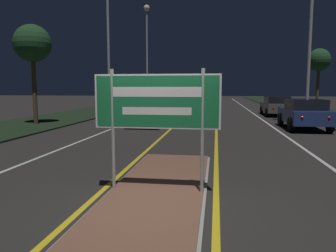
% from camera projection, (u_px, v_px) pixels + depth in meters
% --- Properties ---
extents(ground_plane, '(160.00, 160.00, 0.00)m').
position_uv_depth(ground_plane, '(150.00, 207.00, 5.87)').
color(ground_plane, '#282623').
extents(median_island, '(1.95, 7.00, 0.10)m').
position_uv_depth(median_island, '(157.00, 193.00, 6.51)').
color(median_island, '#999993').
rests_on(median_island, ground_plane).
extents(verge_left, '(5.00, 100.00, 0.08)m').
position_uv_depth(verge_left, '(85.00, 113.00, 26.89)').
color(verge_left, black).
rests_on(verge_left, ground_plane).
extents(verge_right, '(5.00, 100.00, 0.08)m').
position_uv_depth(verge_right, '(330.00, 116.00, 24.14)').
color(verge_right, black).
rests_on(verge_right, ground_plane).
extents(centre_line_yellow_left, '(0.12, 70.00, 0.01)m').
position_uv_depth(centre_line_yellow_left, '(191.00, 111.00, 30.60)').
color(centre_line_yellow_left, gold).
rests_on(centre_line_yellow_left, ground_plane).
extents(centre_line_yellow_right, '(0.12, 70.00, 0.01)m').
position_uv_depth(centre_line_yellow_right, '(216.00, 111.00, 30.26)').
color(centre_line_yellow_right, gold).
rests_on(centre_line_yellow_right, ground_plane).
extents(lane_line_white_left, '(0.12, 70.00, 0.01)m').
position_uv_depth(lane_line_white_left, '(159.00, 110.00, 31.04)').
color(lane_line_white_left, silver).
rests_on(lane_line_white_left, ground_plane).
extents(lane_line_white_right, '(0.12, 70.00, 0.01)m').
position_uv_depth(lane_line_white_right, '(250.00, 111.00, 29.82)').
color(lane_line_white_right, silver).
rests_on(lane_line_white_right, ground_plane).
extents(edge_line_white_left, '(0.10, 70.00, 0.01)m').
position_uv_depth(edge_line_white_left, '(129.00, 110.00, 31.47)').
color(edge_line_white_left, silver).
rests_on(edge_line_white_left, ground_plane).
extents(edge_line_white_right, '(0.10, 70.00, 0.01)m').
position_uv_depth(edge_line_white_right, '(284.00, 111.00, 29.39)').
color(edge_line_white_right, silver).
rests_on(edge_line_white_right, ground_plane).
extents(highway_sign, '(2.46, 0.07, 2.38)m').
position_uv_depth(highway_sign, '(157.00, 106.00, 6.31)').
color(highway_sign, '#9E9E99').
rests_on(highway_sign, median_island).
extents(streetlight_left_near, '(0.63, 0.63, 11.35)m').
position_uv_depth(streetlight_left_near, '(108.00, 8.00, 23.31)').
color(streetlight_left_near, '#9E9E99').
rests_on(streetlight_left_near, ground_plane).
extents(streetlight_left_far, '(0.64, 0.64, 10.65)m').
position_uv_depth(streetlight_left_far, '(147.00, 37.00, 34.15)').
color(streetlight_left_far, '#9E9E99').
rests_on(streetlight_left_far, ground_plane).
extents(streetlight_right_near, '(0.59, 0.59, 10.22)m').
position_uv_depth(streetlight_right_near, '(312.00, 1.00, 17.92)').
color(streetlight_right_near, '#9E9E99').
rests_on(streetlight_right_near, ground_plane).
extents(car_receding_0, '(2.01, 4.16, 1.55)m').
position_uv_depth(car_receding_0, '(304.00, 113.00, 16.77)').
color(car_receding_0, navy).
rests_on(car_receding_0, ground_plane).
extents(car_receding_1, '(1.95, 4.62, 1.49)m').
position_uv_depth(car_receding_1, '(276.00, 105.00, 25.06)').
color(car_receding_1, '#4C514C').
rests_on(car_receding_1, ground_plane).
extents(car_approaching_0, '(1.95, 4.63, 1.41)m').
position_uv_depth(car_approaching_0, '(150.00, 112.00, 18.74)').
color(car_approaching_0, silver).
rests_on(car_approaching_0, ground_plane).
extents(roadside_palm_left, '(2.07, 2.07, 5.53)m').
position_uv_depth(roadside_palm_left, '(32.00, 45.00, 18.19)').
color(roadside_palm_left, '#4C3823').
rests_on(roadside_palm_left, verge_left).
extents(roadside_palm_right, '(1.93, 1.93, 5.39)m').
position_uv_depth(roadside_palm_right, '(319.00, 61.00, 28.05)').
color(roadside_palm_right, '#4C3823').
rests_on(roadside_palm_right, verge_right).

